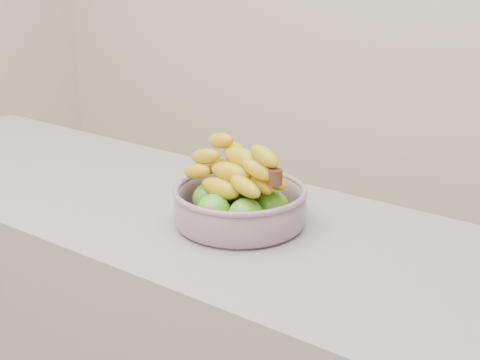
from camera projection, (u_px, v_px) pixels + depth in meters
name	position (u px, v px, depth m)	size (l,w,h in m)	color
fruit_bowl	(240.00, 201.00, 1.41)	(0.28, 0.28, 0.17)	#8E9AAB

